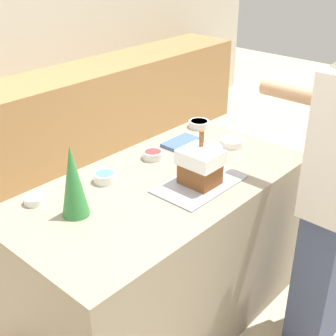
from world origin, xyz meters
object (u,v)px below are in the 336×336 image
object	(u,v)px
decorative_tree	(73,181)
candy_bowl_center_rear	(153,155)
candy_bowl_far_right	(199,124)
candy_bowl_behind_tray	(34,199)
candy_bowl_near_tray_left	(105,177)
candy_bowl_front_corner	(211,150)
baking_tray	(200,184)
gingerbread_house	(200,166)
cookbook	(182,143)
candy_bowl_beside_tree	(232,142)

from	to	relation	value
decorative_tree	candy_bowl_center_rear	xyz separation A→B (m)	(0.63, 0.13, -0.14)
decorative_tree	candy_bowl_far_right	world-z (taller)	decorative_tree
candy_bowl_behind_tray	candy_bowl_center_rear	world-z (taller)	candy_bowl_center_rear
candy_bowl_far_right	candy_bowl_near_tray_left	distance (m)	0.87
decorative_tree	candy_bowl_center_rear	bearing A→B (deg)	11.99
candy_bowl_far_right	candy_bowl_center_rear	distance (m)	0.53
candy_bowl_far_right	candy_bowl_front_corner	size ratio (longest dim) A/B	1.11
baking_tray	candy_bowl_near_tray_left	bearing A→B (deg)	128.36
baking_tray	gingerbread_house	distance (m)	0.10
baking_tray	cookbook	distance (m)	0.48
candy_bowl_front_corner	candy_bowl_near_tray_left	size ratio (longest dim) A/B	1.04
decorative_tree	candy_bowl_near_tray_left	bearing A→B (deg)	24.93
candy_bowl_front_corner	cookbook	world-z (taller)	candy_bowl_front_corner
gingerbread_house	candy_bowl_behind_tray	bearing A→B (deg)	144.89
candy_bowl_far_right	candy_bowl_beside_tree	world-z (taller)	candy_bowl_far_right
baking_tray	candy_bowl_beside_tree	world-z (taller)	candy_bowl_beside_tree
decorative_tree	cookbook	world-z (taller)	decorative_tree
candy_bowl_front_corner	candy_bowl_far_right	bearing A→B (deg)	47.77
candy_bowl_behind_tray	cookbook	distance (m)	0.95
baking_tray	gingerbread_house	xyz separation A→B (m)	(0.00, 0.00, 0.10)
candy_bowl_front_corner	cookbook	distance (m)	0.22
candy_bowl_front_corner	candy_bowl_beside_tree	size ratio (longest dim) A/B	0.85
gingerbread_house	candy_bowl_behind_tray	xyz separation A→B (m)	(-0.65, 0.45, -0.08)
gingerbread_house	candy_bowl_front_corner	distance (m)	0.35
gingerbread_house	candy_bowl_far_right	size ratio (longest dim) A/B	1.98
baking_tray	cookbook	bearing A→B (deg)	50.94
candy_bowl_beside_tree	candy_bowl_center_rear	size ratio (longest dim) A/B	1.23
candy_bowl_center_rear	cookbook	world-z (taller)	candy_bowl_center_rear
decorative_tree	cookbook	distance (m)	0.90
candy_bowl_front_corner	gingerbread_house	bearing A→B (deg)	-151.92
candy_bowl_front_corner	candy_bowl_center_rear	xyz separation A→B (m)	(-0.24, 0.21, -0.01)
candy_bowl_far_right	cookbook	bearing A→B (deg)	-161.90
baking_tray	decorative_tree	xyz separation A→B (m)	(-0.57, 0.24, 0.16)
decorative_tree	candy_bowl_front_corner	distance (m)	0.89
gingerbread_house	candy_bowl_front_corner	world-z (taller)	gingerbread_house
candy_bowl_center_rear	baking_tray	bearing A→B (deg)	-98.66
baking_tray	candy_bowl_center_rear	world-z (taller)	candy_bowl_center_rear
candy_bowl_behind_tray	candy_bowl_beside_tree	bearing A→B (deg)	-15.08
candy_bowl_front_corner	candy_bowl_center_rear	distance (m)	0.32
candy_bowl_near_tray_left	candy_bowl_center_rear	bearing A→B (deg)	0.49
gingerbread_house	candy_bowl_beside_tree	distance (m)	0.52
gingerbread_house	cookbook	bearing A→B (deg)	50.96
candy_bowl_behind_tray	cookbook	xyz separation A→B (m)	(0.95, -0.08, -0.01)
baking_tray	candy_bowl_beside_tree	xyz separation A→B (m)	(0.49, 0.15, 0.02)
decorative_tree	candy_bowl_behind_tray	distance (m)	0.27
baking_tray	gingerbread_house	world-z (taller)	gingerbread_house
candy_bowl_beside_tree	cookbook	world-z (taller)	candy_bowl_beside_tree
candy_bowl_far_right	candy_bowl_front_corner	bearing A→B (deg)	-132.23
candy_bowl_near_tray_left	cookbook	distance (m)	0.60
candy_bowl_beside_tree	cookbook	distance (m)	0.29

